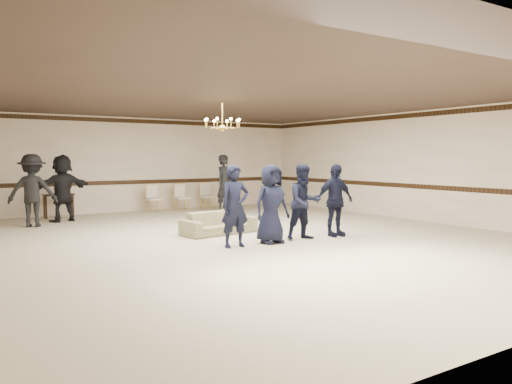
# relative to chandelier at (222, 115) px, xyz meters

# --- Properties ---
(room) EXTENTS (12.01, 14.01, 3.21)m
(room) POSITION_rel_chandelier_xyz_m (0.00, -1.00, -1.28)
(room) COLOR tan
(room) RESTS_ON ground
(chair_rail) EXTENTS (12.00, 0.02, 0.14)m
(chair_rail) POSITION_rel_chandelier_xyz_m (0.00, 5.99, -1.88)
(chair_rail) COLOR black
(chair_rail) RESTS_ON wall_back
(crown_molding) EXTENTS (12.00, 0.02, 0.14)m
(crown_molding) POSITION_rel_chandelier_xyz_m (0.00, 5.99, 0.21)
(crown_molding) COLOR black
(crown_molding) RESTS_ON wall_back
(chandelier) EXTENTS (0.94, 0.94, 0.89)m
(chandelier) POSITION_rel_chandelier_xyz_m (0.00, 0.00, 0.00)
(chandelier) COLOR gold
(chandelier) RESTS_ON ceiling
(boy_a) EXTENTS (0.64, 0.44, 1.70)m
(boy_a) POSITION_rel_chandelier_xyz_m (-0.71, -1.83, -2.03)
(boy_a) COLOR black
(boy_a) RESTS_ON floor
(boy_b) EXTENTS (0.85, 0.57, 1.70)m
(boy_b) POSITION_rel_chandelier_xyz_m (0.19, -1.83, -2.03)
(boy_b) COLOR black
(boy_b) RESTS_ON floor
(boy_c) EXTENTS (0.89, 0.74, 1.70)m
(boy_c) POSITION_rel_chandelier_xyz_m (1.09, -1.83, -2.03)
(boy_c) COLOR black
(boy_c) RESTS_ON floor
(boy_d) EXTENTS (1.02, 0.49, 1.70)m
(boy_d) POSITION_rel_chandelier_xyz_m (1.99, -1.83, -2.03)
(boy_d) COLOR black
(boy_d) RESTS_ON floor
(settee) EXTENTS (1.96, 1.01, 0.54)m
(settee) POSITION_rel_chandelier_xyz_m (-0.15, -0.08, -2.60)
(settee) COLOR #807F55
(settee) RESTS_ON floor
(adult_left) EXTENTS (1.42, 1.08, 1.94)m
(adult_left) POSITION_rel_chandelier_xyz_m (-3.74, 3.69, -1.91)
(adult_left) COLOR black
(adult_left) RESTS_ON floor
(adult_mid) EXTENTS (1.88, 1.06, 1.94)m
(adult_mid) POSITION_rel_chandelier_xyz_m (-2.84, 4.39, -1.91)
(adult_mid) COLOR black
(adult_mid) RESTS_ON floor
(adult_right) EXTENTS (0.82, 0.68, 1.94)m
(adult_right) POSITION_rel_chandelier_xyz_m (2.26, 3.99, -1.91)
(adult_right) COLOR black
(adult_right) RESTS_ON floor
(banquet_chair_left) EXTENTS (0.46, 0.46, 0.93)m
(banquet_chair_left) POSITION_rel_chandelier_xyz_m (0.25, 5.23, -2.41)
(banquet_chair_left) COLOR beige
(banquet_chair_left) RESTS_ON floor
(banquet_chair_mid) EXTENTS (0.48, 0.48, 0.93)m
(banquet_chair_mid) POSITION_rel_chandelier_xyz_m (1.25, 5.23, -2.41)
(banquet_chair_mid) COLOR beige
(banquet_chair_mid) RESTS_ON floor
(banquet_chair_right) EXTENTS (0.45, 0.45, 0.93)m
(banquet_chair_right) POSITION_rel_chandelier_xyz_m (2.25, 5.23, -2.41)
(banquet_chair_right) COLOR beige
(banquet_chair_right) RESTS_ON floor
(console_table) EXTENTS (0.91, 0.45, 0.74)m
(console_table) POSITION_rel_chandelier_xyz_m (-2.75, 5.43, -2.51)
(console_table) COLOR black
(console_table) RESTS_ON floor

